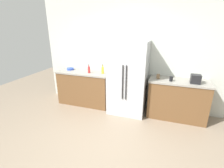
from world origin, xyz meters
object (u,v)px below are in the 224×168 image
(bowl_a, at_px, (70,69))
(bottle_a, at_px, (89,70))
(bottle_b, at_px, (103,70))
(cup_b, at_px, (158,76))
(refrigerator, at_px, (128,78))
(toaster, at_px, (196,79))
(cup_a, at_px, (171,79))

(bowl_a, bearing_deg, bottle_a, -10.91)
(bottle_b, bearing_deg, cup_b, 1.05)
(refrigerator, distance_m, toaster, 1.49)
(cup_b, bearing_deg, refrigerator, -173.58)
(toaster, bearing_deg, bottle_b, 178.02)
(refrigerator, distance_m, cup_b, 0.72)
(bowl_a, bearing_deg, toaster, -2.55)
(toaster, xyz_separation_m, cup_b, (-0.78, 0.10, -0.04))
(bottle_a, bearing_deg, cup_a, -0.88)
(bottle_b, bearing_deg, toaster, -1.98)
(bottle_a, relative_size, cup_b, 2.18)
(refrigerator, distance_m, cup_a, 1.00)
(bottle_a, xyz_separation_m, bottle_b, (0.36, 0.06, 0.00))
(bottle_a, distance_m, cup_a, 2.05)
(refrigerator, bearing_deg, toaster, -0.84)
(refrigerator, relative_size, bottle_b, 7.59)
(cup_b, bearing_deg, bottle_a, -177.27)
(refrigerator, relative_size, bottle_a, 7.94)
(cup_b, relative_size, bowl_a, 0.54)
(bottle_a, xyz_separation_m, cup_b, (1.76, 0.08, -0.04))
(refrigerator, relative_size, toaster, 8.83)
(refrigerator, bearing_deg, bottle_a, -179.76)
(cup_a, height_order, cup_b, cup_a)
(refrigerator, distance_m, bottle_b, 0.71)
(bottle_b, xyz_separation_m, bowl_a, (-1.01, 0.07, -0.07))
(cup_b, height_order, bowl_a, cup_b)
(refrigerator, height_order, toaster, refrigerator)
(refrigerator, bearing_deg, cup_a, -2.07)
(refrigerator, xyz_separation_m, bottle_a, (-1.05, -0.00, 0.13))
(refrigerator, bearing_deg, cup_b, 6.42)
(cup_a, height_order, bowl_a, cup_a)
(refrigerator, height_order, bottle_b, refrigerator)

